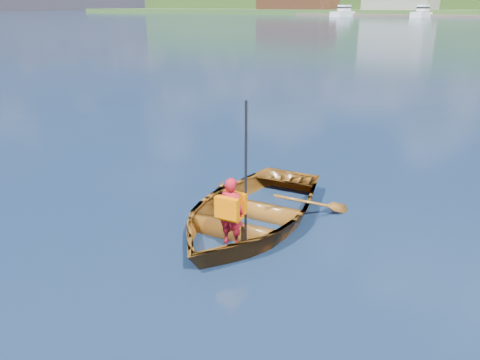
{
  "coord_description": "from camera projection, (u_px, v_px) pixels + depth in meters",
  "views": [
    {
      "loc": [
        3.92,
        -6.17,
        3.27
      ],
      "look_at": [
        -0.05,
        -0.56,
        0.7
      ],
      "focal_mm": 35.0,
      "sensor_mm": 36.0,
      "label": 1
    }
  ],
  "objects": [
    {
      "name": "ground",
      "position": [
        261.0,
        210.0,
        7.98
      ],
      "size": [
        600.0,
        600.0,
        0.0
      ],
      "color": "#102642",
      "rests_on": "ground"
    },
    {
      "name": "rowboat",
      "position": [
        250.0,
        210.0,
        7.4
      ],
      "size": [
        3.11,
        4.0,
        0.76
      ],
      "color": "brown",
      "rests_on": "ground"
    },
    {
      "name": "child_paddler",
      "position": [
        231.0,
        210.0,
        6.45
      ],
      "size": [
        0.4,
        0.38,
        2.03
      ],
      "color": "#A4111D",
      "rests_on": "ground"
    }
  ]
}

